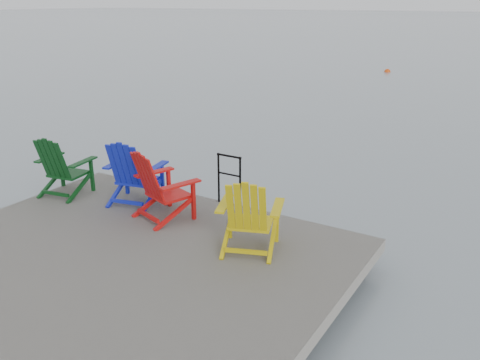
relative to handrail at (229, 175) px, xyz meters
The scene contains 8 objects.
ground 2.67m from the handrail, 95.83° to the right, with size 400.00×400.00×0.00m, color slate.
dock 2.56m from the handrail, 95.83° to the right, with size 6.00×5.00×1.40m.
handrail is the anchor object (origin of this frame).
chair_green 3.07m from the handrail, 157.17° to the right, with size 0.98×0.93×1.11m.
chair_blue 1.67m from the handrail, 150.33° to the right, with size 1.06×1.00×1.16m.
chair_red 1.25m from the handrail, 119.44° to the right, with size 1.10×1.05×1.16m.
chair_yellow 1.78m from the handrail, 48.47° to the right, with size 1.08×1.03×1.12m.
buoy_b 22.80m from the handrail, 99.19° to the left, with size 0.35×0.35×0.35m, color #D8430C.
Camera 1 is at (4.71, -4.50, 3.88)m, focal length 38.00 mm.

